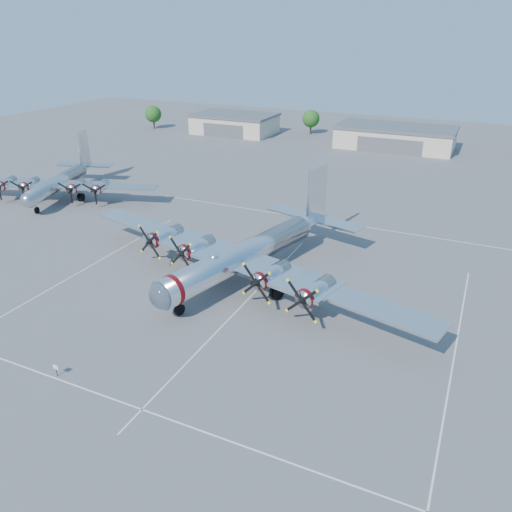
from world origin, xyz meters
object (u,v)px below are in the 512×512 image
at_px(hangar_center, 395,137).
at_px(bomber_west, 63,197).
at_px(tree_west, 311,119).
at_px(main_bomber_b29, 250,276).
at_px(info_placard, 56,368).
at_px(hangar_west, 235,123).
at_px(tree_far_west, 153,114).

height_order(hangar_center, bomber_west, hangar_center).
distance_m(tree_west, main_bomber_b29, 90.32).
bearing_deg(info_placard, bomber_west, 136.26).
bearing_deg(bomber_west, hangar_west, 71.44).
relative_size(main_bomber_b29, info_placard, 42.85).
bearing_deg(info_placard, hangar_center, 87.21).
bearing_deg(main_bomber_b29, tree_west, 119.18).
bearing_deg(hangar_west, bomber_west, -90.97).
relative_size(tree_far_west, bomber_west, 0.18).
relative_size(hangar_west, info_placard, 19.73).
height_order(hangar_center, tree_far_west, tree_far_west).
relative_size(hangar_west, main_bomber_b29, 0.46).
relative_size(hangar_center, bomber_west, 0.78).
xyz_separation_m(tree_far_west, info_placard, (60.72, -99.67, -3.42)).
distance_m(hangar_west, main_bomber_b29, 90.10).
bearing_deg(main_bomber_b29, hangar_center, 102.95).
bearing_deg(main_bomber_b29, tree_far_west, 146.55).
distance_m(tree_far_west, info_placard, 116.76).
xyz_separation_m(hangar_west, tree_west, (20.00, 8.04, 1.51)).
height_order(tree_far_west, info_placard, tree_far_west).
bearing_deg(bomber_west, info_placard, -63.66).
height_order(hangar_west, bomber_west, hangar_west).
xyz_separation_m(hangar_center, tree_west, (-25.00, 8.04, 1.51)).
bearing_deg(info_placard, main_bomber_b29, 76.26).
xyz_separation_m(main_bomber_b29, info_placard, (-7.02, -24.37, 0.81)).
height_order(hangar_center, tree_west, tree_west).
bearing_deg(bomber_west, hangar_center, 37.23).
bearing_deg(tree_far_west, bomber_west, -68.75).
xyz_separation_m(tree_far_west, bomber_west, (23.89, -61.43, -4.22)).
bearing_deg(tree_west, tree_far_west, -165.07).
bearing_deg(tree_west, hangar_center, -17.82).
bearing_deg(main_bomber_b29, info_placard, -91.49).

